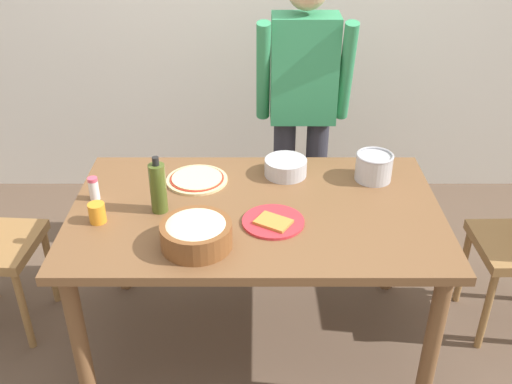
{
  "coord_description": "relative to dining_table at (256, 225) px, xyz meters",
  "views": [
    {
      "loc": [
        -0.0,
        -2.15,
        2.1
      ],
      "look_at": [
        0.0,
        0.05,
        0.81
      ],
      "focal_mm": 41.1,
      "sensor_mm": 36.0,
      "label": 1
    }
  ],
  "objects": [
    {
      "name": "olive_oil_bottle",
      "position": [
        -0.41,
        -0.02,
        0.2
      ],
      "size": [
        0.07,
        0.07,
        0.26
      ],
      "color": "#47561E",
      "rests_on": "dining_table"
    },
    {
      "name": "dining_table",
      "position": [
        0.0,
        0.0,
        0.0
      ],
      "size": [
        1.6,
        0.96,
        0.76
      ],
      "color": "brown",
      "rests_on": "ground"
    },
    {
      "name": "cup_orange",
      "position": [
        -0.66,
        -0.11,
        0.13
      ],
      "size": [
        0.07,
        0.07,
        0.08
      ],
      "primitive_type": "cylinder",
      "color": "orange",
      "rests_on": "dining_table"
    },
    {
      "name": "pizza_raw_on_board",
      "position": [
        -0.28,
        0.24,
        0.1
      ],
      "size": [
        0.29,
        0.29,
        0.02
      ],
      "color": "beige",
      "rests_on": "dining_table"
    },
    {
      "name": "person_cook",
      "position": [
        0.25,
        0.76,
        0.27
      ],
      "size": [
        0.49,
        0.25,
        1.62
      ],
      "color": "#2D2D38",
      "rests_on": "ground"
    },
    {
      "name": "steel_pot",
      "position": [
        0.55,
        0.26,
        0.16
      ],
      "size": [
        0.17,
        0.17,
        0.13
      ],
      "color": "#B7B7BC",
      "rests_on": "dining_table"
    },
    {
      "name": "popcorn_bowl",
      "position": [
        -0.23,
        -0.28,
        0.15
      ],
      "size": [
        0.28,
        0.28,
        0.11
      ],
      "color": "brown",
      "rests_on": "dining_table"
    },
    {
      "name": "salt_shaker",
      "position": [
        -0.71,
        0.08,
        0.14
      ],
      "size": [
        0.04,
        0.04,
        0.11
      ],
      "color": "white",
      "rests_on": "dining_table"
    },
    {
      "name": "mixing_bowl_steel",
      "position": [
        0.14,
        0.3,
        0.13
      ],
      "size": [
        0.2,
        0.2,
        0.08
      ],
      "color": "#B7B7BC",
      "rests_on": "dining_table"
    },
    {
      "name": "plate_with_slice",
      "position": [
        0.07,
        -0.12,
        0.1
      ],
      "size": [
        0.26,
        0.26,
        0.02
      ],
      "color": "red",
      "rests_on": "dining_table"
    },
    {
      "name": "ground",
      "position": [
        0.0,
        0.0,
        -0.67
      ],
      "size": [
        8.0,
        8.0,
        0.0
      ],
      "primitive_type": "plane",
      "color": "brown"
    }
  ]
}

